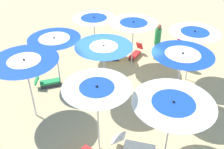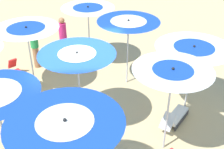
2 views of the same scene
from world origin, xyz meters
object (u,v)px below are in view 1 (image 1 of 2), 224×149
lounger_3 (48,82)px  lounger_4 (112,56)px  beach_umbrella_3 (55,42)px  lounger_1 (136,53)px  beach_umbrella_5 (182,59)px  beach_umbrella_4 (104,50)px  beach_umbrella_1 (97,92)px  beachgoer_1 (157,41)px  beach_umbrella_7 (133,26)px  lounger_0 (136,146)px  beachgoer_0 (179,49)px  beach_umbrella_2 (173,107)px  beach_umbrella_6 (94,21)px  beach_umbrella_0 (25,65)px  beach_umbrella_8 (194,36)px  beach_ball (213,105)px

lounger_3 → lounger_4: 3.53m
beach_umbrella_3 → lounger_3: size_ratio=2.01×
lounger_1 → lounger_4: bearing=-48.6°
beach_umbrella_5 → lounger_4: beach_umbrella_5 is taller
beach_umbrella_4 → lounger_4: 3.68m
beach_umbrella_1 → lounger_1: bearing=48.2°
lounger_1 → beachgoer_1: size_ratio=0.58×
beach_umbrella_1 → beach_umbrella_7: beach_umbrella_1 is taller
lounger_0 → lounger_1: 5.95m
beach_umbrella_1 → beachgoer_0: (5.32, 2.84, -1.32)m
beach_umbrella_4 → beachgoer_1: beach_umbrella_4 is taller
beach_umbrella_1 → lounger_3: size_ratio=2.29×
beach_umbrella_2 → lounger_3: bearing=114.2°
beach_umbrella_6 → beachgoer_0: 4.15m
beach_umbrella_2 → beach_umbrella_3: 5.51m
beach_umbrella_4 → beach_umbrella_7: (2.18, 1.64, -0.10)m
beach_umbrella_2 → beach_umbrella_7: beach_umbrella_7 is taller
beachgoer_1 → beach_umbrella_7: bearing=134.0°
beach_umbrella_0 → lounger_4: 5.34m
beach_umbrella_2 → beach_umbrella_5: 2.35m
beach_umbrella_8 → beachgoer_0: (0.29, 1.03, -1.16)m
beach_ball → lounger_1: bearing=97.8°
beach_umbrella_3 → beach_umbrella_6: 2.54m
beach_umbrella_2 → beach_umbrella_6: (0.42, 6.45, 0.01)m
lounger_4 → beach_umbrella_5: bearing=122.6°
beach_umbrella_4 → beachgoer_0: 4.32m
lounger_3 → lounger_4: size_ratio=0.84×
beach_umbrella_0 → beach_umbrella_6: 4.64m
beach_umbrella_5 → beach_umbrella_8: (1.67, 1.28, -0.02)m
beach_umbrella_2 → beach_umbrella_3: beach_umbrella_3 is taller
beach_umbrella_7 → lounger_0: beach_umbrella_7 is taller
lounger_1 → beach_umbrella_4: bearing=5.6°
lounger_3 → beach_umbrella_8: bearing=-13.8°
beach_umbrella_4 → beach_umbrella_7: 2.73m
lounger_0 → lounger_4: lounger_0 is taller
beach_umbrella_3 → beach_umbrella_8: (5.11, -2.26, 0.14)m
beach_umbrella_0 → beachgoer_0: 6.93m
beach_umbrella_7 → lounger_1: 2.10m
beach_umbrella_1 → lounger_4: beach_umbrella_1 is taller
lounger_0 → beach_ball: bearing=47.4°
beach_umbrella_7 → beach_umbrella_1: bearing=-131.5°
beach_umbrella_2 → beachgoer_1: size_ratio=1.21×
lounger_0 → lounger_4: (1.83, 5.44, -0.01)m
beach_umbrella_7 → beachgoer_1: 1.83m
beach_umbrella_0 → beach_umbrella_8: 6.55m
lounger_3 → beach_umbrella_6: bearing=32.5°
beach_umbrella_2 → lounger_1: 6.36m
beachgoer_1 → beach_umbrella_1: bearing=170.0°
beach_umbrella_5 → lounger_1: 4.49m
beach_umbrella_5 → lounger_3: 5.66m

